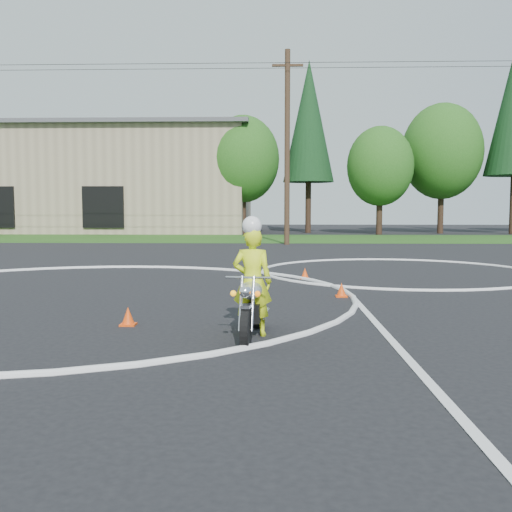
{
  "coord_description": "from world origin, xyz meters",
  "views": [
    {
      "loc": [
        4.34,
        -8.9,
        1.86
      ],
      "look_at": [
        4.04,
        0.29,
        1.1
      ],
      "focal_mm": 40.0,
      "sensor_mm": 36.0,
      "label": 1
    }
  ],
  "objects": [
    {
      "name": "treeline",
      "position": [
        14.78,
        34.61,
        6.62
      ],
      "size": [
        38.2,
        8.1,
        14.52
      ],
      "color": "#382619",
      "rests_on": "ground"
    },
    {
      "name": "rider_primary_grp",
      "position": [
        4.02,
        -0.62,
        0.85
      ],
      "size": [
        0.61,
        0.43,
        1.76
      ],
      "rotation": [
        0.0,
        0.0,
        -0.09
      ],
      "color": "#DAF119",
      "rests_on": "ground"
    },
    {
      "name": "warehouse",
      "position": [
        -18.0,
        39.99,
        4.16
      ],
      "size": [
        41.0,
        17.0,
        8.3
      ],
      "color": "tan",
      "rests_on": "ground"
    },
    {
      "name": "primary_motorcycle",
      "position": [
        4.02,
        -0.75,
        0.46
      ],
      "size": [
        0.63,
        1.8,
        0.95
      ],
      "rotation": [
        0.0,
        0.0,
        -0.09
      ],
      "color": "black",
      "rests_on": "ground"
    },
    {
      "name": "grass_strip",
      "position": [
        0.0,
        27.0,
        0.01
      ],
      "size": [
        120.0,
        10.0,
        0.02
      ],
      "primitive_type": "cube",
      "color": "#1E4714",
      "rests_on": "ground"
    },
    {
      "name": "traffic_cones",
      "position": [
        7.54,
        4.96,
        0.14
      ],
      "size": [
        11.23,
        10.97,
        0.3
      ],
      "color": "#F2460C",
      "rests_on": "ground"
    },
    {
      "name": "ground",
      "position": [
        0.0,
        0.0,
        0.0
      ],
      "size": [
        120.0,
        120.0,
        0.0
      ],
      "primitive_type": "plane",
      "color": "black",
      "rests_on": "ground"
    },
    {
      "name": "utility_poles",
      "position": [
        5.0,
        21.0,
        5.2
      ],
      "size": [
        41.6,
        1.12,
        10.0
      ],
      "color": "#473321",
      "rests_on": "ground"
    },
    {
      "name": "course_markings",
      "position": [
        2.17,
        4.35,
        0.01
      ],
      "size": [
        19.05,
        19.05,
        0.12
      ],
      "color": "silver",
      "rests_on": "ground"
    }
  ]
}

